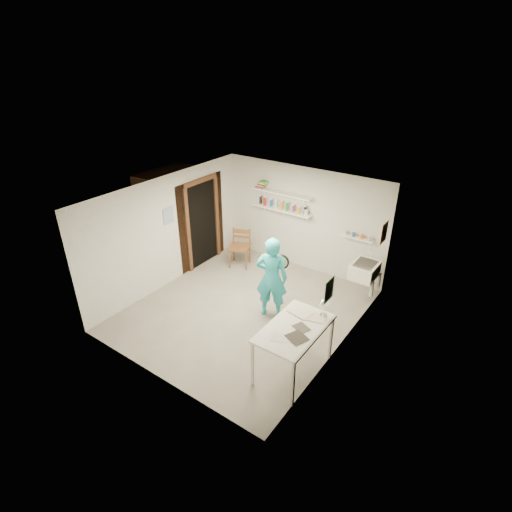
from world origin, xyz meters
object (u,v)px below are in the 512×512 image
Objects in this scene: wooden_chair at (240,247)px; work_table at (293,350)px; belfast_sink at (364,270)px; desk_lamp at (324,304)px; wall_clock at (281,262)px; man at (272,278)px.

wooden_chair is 0.75× the size of work_table.
belfast_sink is 3.65× the size of desk_lamp.
belfast_sink is 1.79m from wall_clock.
wall_clock is at bearing -52.28° from wooden_chair.
wooden_chair is at bearing 128.76° from wall_clock.
man is 1.26× the size of work_table.
man reaches higher than work_table.
man is at bearing -129.71° from belfast_sink.
work_table is at bearing -72.33° from wall_clock.
work_table is 0.87m from desk_lamp.
wooden_chair reaches higher than work_table.
belfast_sink is at bearing -16.82° from wooden_chair.
man reaches higher than wooden_chair.
belfast_sink is 2.02× the size of wall_clock.
work_table is (2.82, -2.32, -0.05)m from wooden_chair.
wall_clock is 1.81× the size of desk_lamp.
wall_clock is at bearing -132.73° from man.
belfast_sink is at bearing 26.65° from wall_clock.
wooden_chair is (-1.68, 1.22, -0.34)m from man.
desk_lamp is (0.22, 0.53, 0.66)m from work_table.
belfast_sink is 2.62m from work_table.
belfast_sink is 0.61× the size of wooden_chair.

